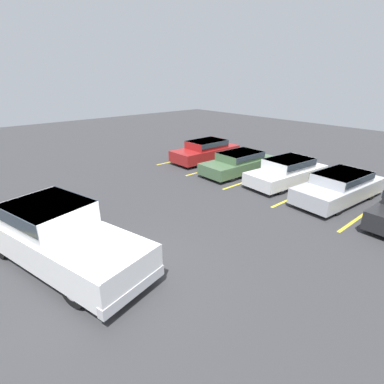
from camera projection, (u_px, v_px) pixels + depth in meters
The scene contains 12 objects.
ground_plane at pixel (111, 276), 8.05m from camera, with size 60.00×60.00×0.00m, color #38383A.
stall_stripe_a at pixel (191, 157), 19.60m from camera, with size 0.12×5.40×0.01m, color yellow.
stall_stripe_b at pixel (221, 166), 17.68m from camera, with size 0.12×5.40×0.01m, color yellow.
stall_stripe_c at pixel (258, 177), 15.76m from camera, with size 0.12×5.40×0.01m, color yellow.
stall_stripe_d at pixel (306, 192), 13.84m from camera, with size 0.12×5.40×0.01m, color yellow.
stall_stripe_e at pixel (369, 210), 11.92m from camera, with size 0.12×5.40×0.01m, color yellow.
pickup_truck at pixel (58, 235), 8.29m from camera, with size 6.20×3.35×1.80m.
parked_sedan_a at pixel (206, 150), 18.58m from camera, with size 1.76×4.41×1.29m.
parked_sedan_b at pixel (239, 162), 16.30m from camera, with size 1.87×4.47×1.16m.
parked_sedan_c at pixel (287, 171), 14.62m from camera, with size 2.08×4.50×1.27m.
parked_sedan_d at pixel (340, 186), 12.66m from camera, with size 2.12×4.70×1.23m.
wheel_stop_curb at pixel (277, 161), 18.46m from camera, with size 1.79×0.20×0.14m, color #B7B2A8.
Camera 1 is at (6.46, -2.74, 5.04)m, focal length 28.00 mm.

